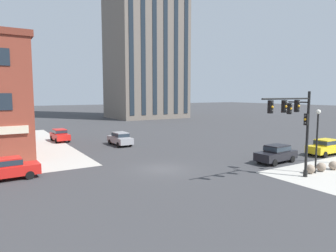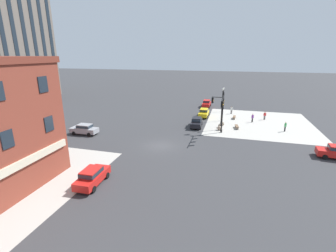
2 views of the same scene
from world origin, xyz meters
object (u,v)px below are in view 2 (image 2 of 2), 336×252
at_px(street_lamp_mid_sidewalk, 222,101).
at_px(car_main_southbound_near, 84,129).
at_px(bench_near_signal, 237,127).
at_px(pedestrian_with_bag, 265,115).
at_px(bollard_sphere_curb_b, 220,126).
at_px(car_main_northbound_near, 207,103).
at_px(street_lamp_corner_near, 222,111).
at_px(pedestrian_walking_east, 253,117).
at_px(street_lamp_corner_far, 223,97).
at_px(pedestrian_at_curb, 285,126).
at_px(bollard_sphere_curb_c, 222,124).
at_px(pedestrian_near_bench, 232,110).
at_px(car_cross_eastbound, 16,136).
at_px(bench_mid_block, 234,117).
at_px(car_cross_westbound, 92,176).
at_px(car_parked_curb, 204,112).
at_px(bollard_sphere_curb_a, 219,128).
at_px(car_main_southbound_far, 197,122).
at_px(traffic_signal_main, 221,107).

xyz_separation_m(street_lamp_mid_sidewalk, car_main_southbound_near, (-14.12, 20.80, -2.94)).
height_order(bench_near_signal, pedestrian_with_bag, pedestrian_with_bag).
bearing_deg(bollard_sphere_curb_b, car_main_northbound_near, 14.50).
distance_m(street_lamp_corner_near, car_main_southbound_near, 22.79).
xyz_separation_m(bollard_sphere_curb_b, pedestrian_walking_east, (5.14, -5.63, 0.60)).
bearing_deg(street_lamp_corner_far, pedestrian_at_curb, -137.28).
distance_m(bollard_sphere_curb_c, pedestrian_near_bench, 9.79).
bearing_deg(car_cross_eastbound, street_lamp_corner_far, -45.44).
distance_m(bench_mid_block, street_lamp_corner_near, 8.81).
height_order(bollard_sphere_curb_b, street_lamp_mid_sidewalk, street_lamp_mid_sidewalk).
relative_size(street_lamp_corner_far, car_cross_westbound, 1.21).
bearing_deg(car_main_northbound_near, street_lamp_mid_sidewalk, -160.86).
height_order(bench_near_signal, pedestrian_near_bench, pedestrian_near_bench).
bearing_deg(bollard_sphere_curb_c, car_parked_curb, 36.10).
bearing_deg(car_parked_curb, street_lamp_corner_near, -153.92).
bearing_deg(street_lamp_corner_far, pedestrian_near_bench, -124.52).
bearing_deg(bollard_sphere_curb_a, pedestrian_at_curb, -78.59).
relative_size(street_lamp_mid_sidewalk, car_parked_curb, 1.42).
bearing_deg(pedestrian_with_bag, street_lamp_corner_near, 137.70).
bearing_deg(car_main_northbound_near, car_main_southbound_near, 147.64).
relative_size(street_lamp_corner_far, car_main_southbound_near, 1.22).
distance_m(street_lamp_corner_far, car_cross_westbound, 36.82).
bearing_deg(bollard_sphere_curb_c, pedestrian_walking_east, -55.58).
relative_size(bollard_sphere_curb_c, street_lamp_corner_far, 0.14).
xyz_separation_m(pedestrian_at_curb, pedestrian_with_bag, (7.08, 2.46, -0.03)).
xyz_separation_m(pedestrian_near_bench, car_cross_westbound, (-33.75, 12.77, 0.01)).
bearing_deg(car_cross_westbound, car_main_southbound_far, -17.42).
xyz_separation_m(pedestrian_walking_east, car_main_southbound_far, (-5.66, 9.78, -0.06)).
distance_m(street_lamp_corner_near, street_lamp_mid_sidewalk, 5.72).
xyz_separation_m(car_main_northbound_near, car_cross_eastbound, (-32.03, 24.06, 0.00)).
relative_size(car_main_northbound_near, car_main_southbound_near, 1.00).
bearing_deg(car_main_southbound_far, car_main_northbound_near, 0.65).
xyz_separation_m(traffic_signal_main, pedestrian_with_bag, (11.59, -7.97, -3.57)).
relative_size(bollard_sphere_curb_b, pedestrian_walking_east, 0.44).
distance_m(car_main_northbound_near, car_main_southbound_far, 17.32).
xyz_separation_m(bench_mid_block, car_main_southbound_far, (-7.53, 6.46, 0.59)).
xyz_separation_m(bollard_sphere_curb_b, car_parked_curb, (6.94, 3.79, 0.54)).
height_order(pedestrian_at_curb, car_main_southbound_near, car_main_southbound_near).
bearing_deg(pedestrian_with_bag, bench_near_signal, 144.41).
bearing_deg(pedestrian_at_curb, car_main_southbound_near, 107.83).
xyz_separation_m(bollard_sphere_curb_a, pedestrian_with_bag, (9.22, -8.15, 0.55)).
bearing_deg(car_main_northbound_near, bollard_sphere_curb_a, -166.79).
bearing_deg(street_lamp_corner_far, bollard_sphere_curb_c, -177.27).
bearing_deg(car_main_northbound_near, car_main_southbound_far, -179.35).
distance_m(car_main_southbound_far, car_cross_westbound, 23.19).
distance_m(bench_mid_block, car_parked_curb, 6.13).
bearing_deg(pedestrian_with_bag, pedestrian_near_bench, 62.70).
relative_size(bollard_sphere_curb_b, car_parked_curb, 0.17).
distance_m(bench_mid_block, pedestrian_near_bench, 4.18).
bearing_deg(street_lamp_mid_sidewalk, car_cross_eastbound, 125.21).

